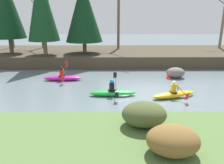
{
  "coord_description": "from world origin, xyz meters",
  "views": [
    {
      "loc": [
        -2.4,
        -12.23,
        4.48
      ],
      "look_at": [
        -2.28,
        0.73,
        0.55
      ],
      "focal_mm": 35.0,
      "sensor_mm": 36.0,
      "label": 1
    }
  ],
  "objects_px": {
    "kayaker_lead": "(175,94)",
    "boulder_midstream": "(176,73)",
    "kayaker_middle": "(115,92)",
    "kayaker_trailing": "(63,78)"
  },
  "relations": [
    {
      "from": "kayaker_lead",
      "to": "boulder_midstream",
      "type": "bearing_deg",
      "value": 56.25
    },
    {
      "from": "boulder_midstream",
      "to": "kayaker_middle",
      "type": "bearing_deg",
      "value": -140.34
    },
    {
      "from": "kayaker_trailing",
      "to": "boulder_midstream",
      "type": "xyz_separation_m",
      "value": [
        8.35,
        0.7,
        0.17
      ]
    },
    {
      "from": "kayaker_middle",
      "to": "kayaker_trailing",
      "type": "height_order",
      "value": "same"
    },
    {
      "from": "kayaker_middle",
      "to": "kayaker_lead",
      "type": "bearing_deg",
      "value": -6.09
    },
    {
      "from": "kayaker_middle",
      "to": "boulder_midstream",
      "type": "distance_m",
      "value": 6.08
    },
    {
      "from": "kayaker_middle",
      "to": "kayaker_trailing",
      "type": "bearing_deg",
      "value": 137.7
    },
    {
      "from": "kayaker_middle",
      "to": "boulder_midstream",
      "type": "height_order",
      "value": "kayaker_middle"
    },
    {
      "from": "kayaker_trailing",
      "to": "boulder_midstream",
      "type": "relative_size",
      "value": 2.02
    },
    {
      "from": "kayaker_trailing",
      "to": "boulder_midstream",
      "type": "bearing_deg",
      "value": 3.73
    }
  ]
}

